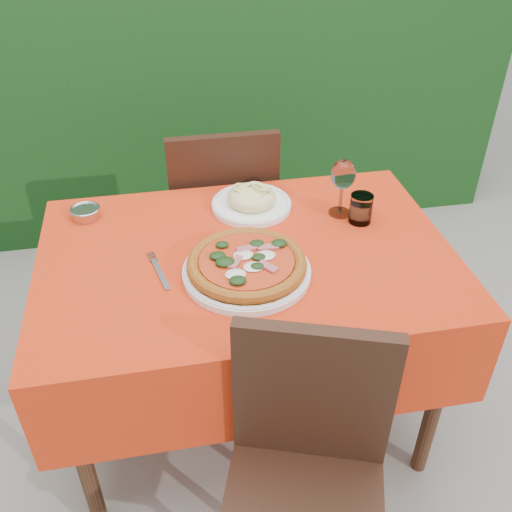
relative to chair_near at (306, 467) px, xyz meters
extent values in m
plane|color=slate|center=(-0.05, 0.59, -0.50)|extent=(60.00, 60.00, 0.00)
cube|color=black|center=(-0.05, 2.14, 0.30)|extent=(3.20, 0.55, 1.60)
cube|color=#482617|center=(-0.05, 0.59, 0.22)|extent=(1.20, 0.80, 0.04)
cylinder|color=#482617|center=(-0.59, 0.25, -0.15)|extent=(0.05, 0.05, 0.70)
cylinder|color=#482617|center=(0.49, 0.25, -0.15)|extent=(0.05, 0.05, 0.70)
cylinder|color=#482617|center=(-0.59, 0.93, -0.15)|extent=(0.05, 0.05, 0.70)
cylinder|color=#482617|center=(0.49, 0.93, -0.15)|extent=(0.05, 0.05, 0.70)
cube|color=red|center=(-0.05, 0.59, 0.08)|extent=(1.26, 0.86, 0.32)
cube|color=black|center=(0.03, 0.09, 0.16)|extent=(0.39, 0.17, 0.43)
cylinder|color=black|center=(-0.13, 0.14, -0.30)|extent=(0.03, 0.03, 0.41)
cylinder|color=black|center=(0.19, 0.03, -0.30)|extent=(0.03, 0.03, 0.41)
cube|color=black|center=(-0.04, 1.27, -0.06)|extent=(0.42, 0.42, 0.04)
cube|color=black|center=(-0.05, 1.08, 0.19)|extent=(0.42, 0.04, 0.45)
cylinder|color=black|center=(0.13, 1.44, -0.29)|extent=(0.04, 0.04, 0.42)
cylinder|color=black|center=(-0.22, 1.44, -0.29)|extent=(0.04, 0.04, 0.42)
cylinder|color=black|center=(0.13, 1.09, -0.29)|extent=(0.04, 0.04, 0.42)
cylinder|color=black|center=(-0.22, 1.09, -0.29)|extent=(0.04, 0.04, 0.42)
cylinder|color=white|center=(-0.06, 0.49, 0.25)|extent=(0.37, 0.37, 0.02)
cylinder|color=#C0681A|center=(-0.06, 0.49, 0.28)|extent=(0.40, 0.40, 0.02)
cylinder|color=#9F1D0A|center=(-0.06, 0.49, 0.29)|extent=(0.33, 0.33, 0.01)
cylinder|color=white|center=(0.02, 0.85, 0.25)|extent=(0.27, 0.27, 0.02)
ellipsoid|color=#F5E799|center=(0.02, 0.85, 0.28)|extent=(0.19, 0.19, 0.08)
cylinder|color=silver|center=(0.35, 0.70, 0.29)|extent=(0.07, 0.07, 0.10)
cylinder|color=#A8CDE3|center=(0.35, 0.70, 0.28)|extent=(0.06, 0.06, 0.07)
cylinder|color=silver|center=(0.30, 0.76, 0.25)|extent=(0.07, 0.07, 0.01)
cylinder|color=silver|center=(0.30, 0.76, 0.30)|extent=(0.01, 0.01, 0.10)
ellipsoid|color=silver|center=(0.30, 0.76, 0.39)|extent=(0.08, 0.08, 0.10)
cube|color=#ADAEB4|center=(-0.31, 0.53, 0.25)|extent=(0.07, 0.21, 0.01)
cylinder|color=#B1B1B8|center=(-0.53, 0.89, 0.26)|extent=(0.09, 0.09, 0.03)
camera|label=1|loc=(-0.28, -0.80, 1.26)|focal=40.00mm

